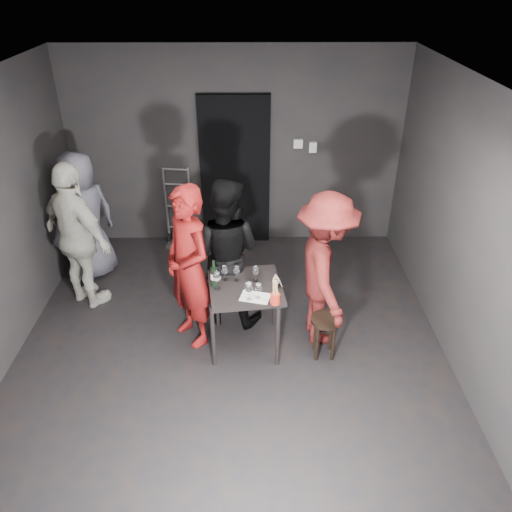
{
  "coord_description": "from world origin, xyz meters",
  "views": [
    {
      "loc": [
        0.23,
        -4.03,
        3.58
      ],
      "look_at": [
        0.27,
        0.25,
        1.02
      ],
      "focal_mm": 35.0,
      "sensor_mm": 36.0,
      "label": 1
    }
  ],
  "objects_px": {
    "wine_bottle": "(214,276)",
    "breadstick_cup": "(275,292)",
    "stool": "(325,327)",
    "bystander_cream": "(75,225)",
    "hand_truck": "(180,230)",
    "woman_black": "(225,244)",
    "man_maroon": "(326,262)",
    "tasting_table": "(245,294)",
    "server_red": "(188,255)",
    "bystander_grey": "(83,211)"
  },
  "relations": [
    {
      "from": "tasting_table",
      "to": "server_red",
      "type": "height_order",
      "value": "server_red"
    },
    {
      "from": "tasting_table",
      "to": "man_maroon",
      "type": "distance_m",
      "value": 0.87
    },
    {
      "from": "man_maroon",
      "to": "tasting_table",
      "type": "bearing_deg",
      "value": 94.15
    },
    {
      "from": "server_red",
      "to": "breadstick_cup",
      "type": "height_order",
      "value": "server_red"
    },
    {
      "from": "tasting_table",
      "to": "breadstick_cup",
      "type": "bearing_deg",
      "value": -45.92
    },
    {
      "from": "hand_truck",
      "to": "woman_black",
      "type": "bearing_deg",
      "value": -59.84
    },
    {
      "from": "server_red",
      "to": "stool",
      "type": "bearing_deg",
      "value": 38.85
    },
    {
      "from": "server_red",
      "to": "breadstick_cup",
      "type": "relative_size",
      "value": 6.99
    },
    {
      "from": "tasting_table",
      "to": "man_maroon",
      "type": "relative_size",
      "value": 0.4
    },
    {
      "from": "hand_truck",
      "to": "tasting_table",
      "type": "relative_size",
      "value": 1.52
    },
    {
      "from": "bystander_cream",
      "to": "stool",
      "type": "bearing_deg",
      "value": -163.7
    },
    {
      "from": "wine_bottle",
      "to": "stool",
      "type": "bearing_deg",
      "value": -9.73
    },
    {
      "from": "bystander_cream",
      "to": "bystander_grey",
      "type": "relative_size",
      "value": 1.13
    },
    {
      "from": "man_maroon",
      "to": "bystander_cream",
      "type": "xyz_separation_m",
      "value": [
        -2.7,
        0.66,
        0.09
      ]
    },
    {
      "from": "man_maroon",
      "to": "woman_black",
      "type": "bearing_deg",
      "value": 65.87
    },
    {
      "from": "breadstick_cup",
      "to": "wine_bottle",
      "type": "bearing_deg",
      "value": 152.68
    },
    {
      "from": "hand_truck",
      "to": "server_red",
      "type": "distance_m",
      "value": 2.3
    },
    {
      "from": "man_maroon",
      "to": "hand_truck",
      "type": "bearing_deg",
      "value": 35.3
    },
    {
      "from": "hand_truck",
      "to": "tasting_table",
      "type": "xyz_separation_m",
      "value": [
        0.96,
        -2.22,
        0.44
      ]
    },
    {
      "from": "hand_truck",
      "to": "tasting_table",
      "type": "distance_m",
      "value": 2.46
    },
    {
      "from": "breadstick_cup",
      "to": "hand_truck",
      "type": "bearing_deg",
      "value": 116.41
    },
    {
      "from": "man_maroon",
      "to": "bystander_cream",
      "type": "height_order",
      "value": "bystander_cream"
    },
    {
      "from": "bystander_grey",
      "to": "stool",
      "type": "bearing_deg",
      "value": 105.56
    },
    {
      "from": "hand_truck",
      "to": "bystander_cream",
      "type": "height_order",
      "value": "bystander_cream"
    },
    {
      "from": "hand_truck",
      "to": "man_maroon",
      "type": "height_order",
      "value": "man_maroon"
    },
    {
      "from": "stool",
      "to": "bystander_cream",
      "type": "bearing_deg",
      "value": 160.24
    },
    {
      "from": "bystander_grey",
      "to": "wine_bottle",
      "type": "distance_m",
      "value": 2.2
    },
    {
      "from": "server_red",
      "to": "breadstick_cup",
      "type": "bearing_deg",
      "value": 25.21
    },
    {
      "from": "bystander_cream",
      "to": "wine_bottle",
      "type": "distance_m",
      "value": 1.77
    },
    {
      "from": "server_red",
      "to": "man_maroon",
      "type": "height_order",
      "value": "server_red"
    },
    {
      "from": "breadstick_cup",
      "to": "server_red",
      "type": "bearing_deg",
      "value": 154.03
    },
    {
      "from": "breadstick_cup",
      "to": "bystander_cream",
      "type": "bearing_deg",
      "value": 153.48
    },
    {
      "from": "hand_truck",
      "to": "woman_black",
      "type": "height_order",
      "value": "woman_black"
    },
    {
      "from": "wine_bottle",
      "to": "breadstick_cup",
      "type": "height_order",
      "value": "breadstick_cup"
    },
    {
      "from": "stool",
      "to": "bystander_grey",
      "type": "relative_size",
      "value": 0.26
    },
    {
      "from": "woman_black",
      "to": "server_red",
      "type": "bearing_deg",
      "value": 62.86
    },
    {
      "from": "bystander_grey",
      "to": "wine_bottle",
      "type": "bearing_deg",
      "value": 95.51
    },
    {
      "from": "server_red",
      "to": "bystander_grey",
      "type": "distance_m",
      "value": 1.93
    },
    {
      "from": "tasting_table",
      "to": "server_red",
      "type": "bearing_deg",
      "value": 167.96
    },
    {
      "from": "bystander_grey",
      "to": "server_red",
      "type": "bearing_deg",
      "value": 93.07
    },
    {
      "from": "stool",
      "to": "woman_black",
      "type": "height_order",
      "value": "woman_black"
    },
    {
      "from": "bystander_grey",
      "to": "breadstick_cup",
      "type": "distance_m",
      "value": 2.86
    },
    {
      "from": "stool",
      "to": "man_maroon",
      "type": "relative_size",
      "value": 0.25
    },
    {
      "from": "hand_truck",
      "to": "man_maroon",
      "type": "distance_m",
      "value": 2.84
    },
    {
      "from": "stool",
      "to": "wine_bottle",
      "type": "xyz_separation_m",
      "value": [
        -1.12,
        0.19,
        0.5
      ]
    },
    {
      "from": "hand_truck",
      "to": "stool",
      "type": "bearing_deg",
      "value": -46.56
    },
    {
      "from": "stool",
      "to": "woman_black",
      "type": "distance_m",
      "value": 1.37
    },
    {
      "from": "server_red",
      "to": "bystander_grey",
      "type": "xyz_separation_m",
      "value": [
        -1.43,
        1.29,
        -0.13
      ]
    },
    {
      "from": "server_red",
      "to": "woman_black",
      "type": "height_order",
      "value": "server_red"
    },
    {
      "from": "server_red",
      "to": "woman_black",
      "type": "bearing_deg",
      "value": 97.75
    }
  ]
}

